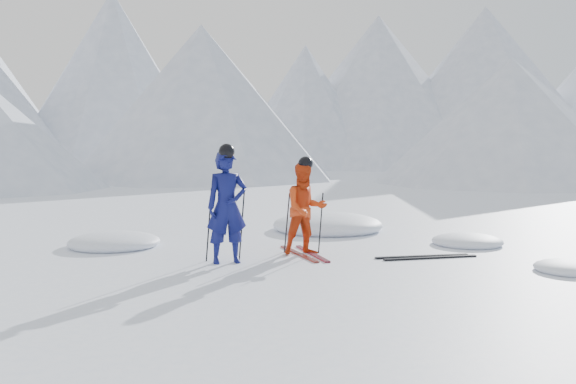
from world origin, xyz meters
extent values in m
plane|color=white|center=(0.00, 0.00, 0.00)|extent=(160.00, 160.00, 0.00)
cone|color=#B2BCD1|center=(-11.51, 40.48, 7.17)|extent=(23.96, 23.96, 14.35)
cone|color=#B2BCD1|center=(-5.08, 51.27, 5.96)|extent=(17.69, 17.69, 11.93)
cone|color=#B2BCD1|center=(4.51, 43.52, 5.42)|extent=(19.63, 19.63, 10.85)
cone|color=#B2BCD1|center=(11.74, 46.25, 7.07)|extent=(23.31, 23.31, 14.15)
cone|color=#B2BCD1|center=(21.49, 44.84, 7.44)|extent=(28.94, 28.94, 14.88)
cone|color=#B2BCD1|center=(12.00, 20.00, 3.25)|extent=(14.00, 14.00, 6.50)
cone|color=#B2BCD1|center=(-4.00, 26.00, 4.50)|extent=(16.00, 16.00, 9.00)
imported|color=#0D1252|center=(-2.74, -0.32, 0.92)|extent=(0.75, 0.57, 1.85)
imported|color=red|center=(-1.36, 0.31, 0.81)|extent=(0.90, 0.77, 1.63)
cylinder|color=black|center=(-3.04, -0.17, 0.62)|extent=(0.12, 0.09, 1.23)
cylinder|color=black|center=(-2.49, -0.07, 0.62)|extent=(0.12, 0.07, 1.23)
cylinder|color=black|center=(-1.66, 0.56, 0.54)|extent=(0.11, 0.09, 1.08)
cylinder|color=black|center=(-1.06, 0.46, 0.54)|extent=(0.11, 0.08, 1.08)
cube|color=black|center=(-1.48, 0.31, 0.01)|extent=(0.49, 1.67, 0.03)
cube|color=black|center=(-1.24, 0.31, 0.01)|extent=(0.38, 1.69, 0.03)
cube|color=black|center=(0.62, -0.17, 0.01)|extent=(1.70, 0.26, 0.03)
cube|color=black|center=(0.72, -0.32, 0.01)|extent=(1.70, 0.32, 0.03)
ellipsoid|color=white|center=(-4.88, 1.55, 0.00)|extent=(1.73, 1.73, 0.38)
ellipsoid|color=white|center=(1.93, 1.04, 0.00)|extent=(1.36, 1.36, 0.30)
ellipsoid|color=white|center=(-0.43, 3.35, 0.00)|extent=(2.51, 2.51, 0.55)
ellipsoid|color=white|center=(2.48, -1.59, 0.00)|extent=(1.08, 1.08, 0.24)
camera|label=1|loc=(-2.80, -10.28, 1.91)|focal=38.00mm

